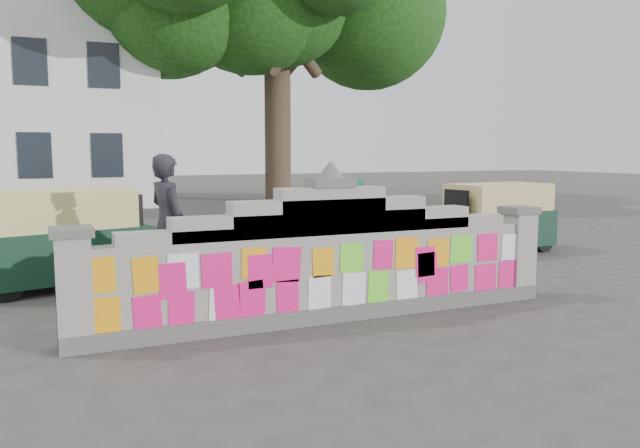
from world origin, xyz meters
The scene contains 7 objects.
ground centered at (0.00, 0.00, 0.00)m, with size 100.00×100.00×0.00m, color #383533.
parapet_wall centered at (0.00, -0.01, 0.75)m, with size 6.48×0.44×2.01m.
cyclist_bike centered at (-1.74, 1.48, 0.54)m, with size 0.72×2.07×1.09m, color black.
cyclist_rider centered at (-1.74, 1.48, 0.92)m, with size 0.67×0.44×1.84m, color #232029.
pedestrian centered at (1.48, 2.13, 0.84)m, with size 0.82×0.64×1.69m, color #299862.
rickshaw_left centered at (-3.01, 3.48, 0.79)m, with size 2.84×1.84×1.52m.
rickshaw_right centered at (5.48, 3.42, 0.75)m, with size 2.67×1.41×1.45m.
Camera 1 is at (-3.30, -7.00, 2.12)m, focal length 35.00 mm.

